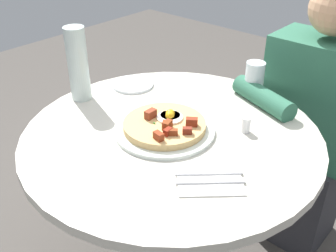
{
  "coord_description": "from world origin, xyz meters",
  "views": [
    {
      "loc": [
        -0.69,
        0.79,
        1.39
      ],
      "look_at": [
        0.01,
        0.01,
        0.76
      ],
      "focal_mm": 42.22,
      "sensor_mm": 36.0,
      "label": 1
    }
  ],
  "objects": [
    {
      "name": "dining_table",
      "position": [
        0.0,
        0.0,
        0.56
      ],
      "size": [
        0.93,
        0.93,
        0.74
      ],
      "color": "beige",
      "rests_on": "ground_plane"
    },
    {
      "name": "salt_shaker",
      "position": [
        -0.17,
        -0.15,
        0.76
      ],
      "size": [
        0.03,
        0.03,
        0.05
      ],
      "primitive_type": "cylinder",
      "color": "white",
      "rests_on": "dining_table"
    },
    {
      "name": "person_seated",
      "position": [
        -0.22,
        -0.6,
        0.51
      ],
      "size": [
        0.42,
        0.48,
        1.14
      ],
      "color": "#2D2D33",
      "rests_on": "ground_plane"
    },
    {
      "name": "napkin",
      "position": [
        -0.23,
        0.11,
        0.74
      ],
      "size": [
        0.22,
        0.22,
        0.0
      ],
      "primitive_type": "cube",
      "rotation": [
        0.0,
        0.0,
        0.76
      ],
      "color": "white",
      "rests_on": "dining_table"
    },
    {
      "name": "pizza_plate",
      "position": [
        0.02,
        0.01,
        0.74
      ],
      "size": [
        0.32,
        0.32,
        0.01
      ],
      "primitive_type": "cylinder",
      "color": "silver",
      "rests_on": "dining_table"
    },
    {
      "name": "breakfast_pizza",
      "position": [
        0.02,
        0.01,
        0.76
      ],
      "size": [
        0.26,
        0.26,
        0.05
      ],
      "color": "tan",
      "rests_on": "pizza_plate"
    },
    {
      "name": "water_bottle",
      "position": [
        0.39,
        0.04,
        0.87
      ],
      "size": [
        0.07,
        0.07,
        0.26
      ],
      "primitive_type": "cylinder",
      "color": "silver",
      "rests_on": "dining_table"
    },
    {
      "name": "bread_plate",
      "position": [
        0.33,
        -0.15,
        0.74
      ],
      "size": [
        0.16,
        0.16,
        0.01
      ],
      "primitive_type": "cylinder",
      "color": "white",
      "rests_on": "dining_table"
    },
    {
      "name": "knife",
      "position": [
        -0.24,
        0.12,
        0.74
      ],
      "size": [
        0.14,
        0.13,
        0.0
      ],
      "primitive_type": "cube",
      "rotation": [
        0.0,
        0.0,
        0.76
      ],
      "color": "silver",
      "rests_on": "napkin"
    },
    {
      "name": "fork",
      "position": [
        -0.22,
        0.1,
        0.74
      ],
      "size": [
        0.14,
        0.13,
        0.0
      ],
      "primitive_type": "cube",
      "rotation": [
        0.0,
        0.0,
        0.76
      ],
      "color": "silver",
      "rests_on": "napkin"
    },
    {
      "name": "water_glass",
      "position": [
        -0.06,
        -0.39,
        0.8
      ],
      "size": [
        0.07,
        0.07,
        0.13
      ],
      "primitive_type": "cylinder",
      "color": "silver",
      "rests_on": "dining_table"
    }
  ]
}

